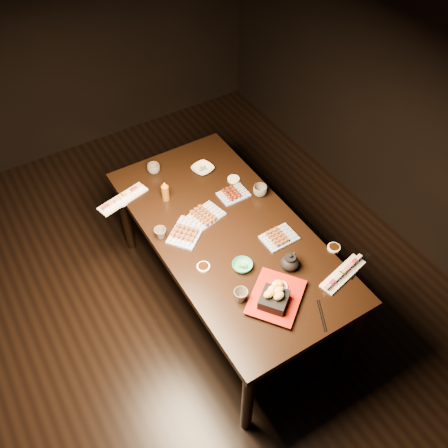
{
  "coord_description": "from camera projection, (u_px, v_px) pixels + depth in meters",
  "views": [
    {
      "loc": [
        -0.66,
        -1.55,
        3.09
      ],
      "look_at": [
        0.45,
        0.26,
        0.77
      ],
      "focal_mm": 40.0,
      "sensor_mm": 36.0,
      "label": 1
    }
  ],
  "objects": [
    {
      "name": "yakitori_plate_center",
      "position": [
        206.0,
        214.0,
        3.19
      ],
      "size": [
        0.25,
        0.2,
        0.06
      ],
      "primitive_type": null,
      "rotation": [
        0.0,
        0.0,
        0.22
      ],
      "color": "#828EB6",
      "rests_on": "dining_table"
    },
    {
      "name": "tsukune_plate",
      "position": [
        233.0,
        193.0,
        3.33
      ],
      "size": [
        0.2,
        0.14,
        0.05
      ],
      "primitive_type": null,
      "rotation": [
        0.0,
        0.0,
        0.01
      ],
      "color": "#828EB6",
      "rests_on": "dining_table"
    },
    {
      "name": "yakitori_plate_right",
      "position": [
        279.0,
        236.0,
        3.07
      ],
      "size": [
        0.21,
        0.16,
        0.05
      ],
      "primitive_type": null,
      "rotation": [
        0.0,
        0.0,
        0.02
      ],
      "color": "#828EB6",
      "rests_on": "dining_table"
    },
    {
      "name": "dining_table",
      "position": [
        228.0,
        268.0,
        3.4
      ],
      "size": [
        1.38,
        1.98,
        0.75
      ],
      "primitive_type": "cube",
      "rotation": [
        0.0,
        0.0,
        0.29
      ],
      "color": "black",
      "rests_on": "ground"
    },
    {
      "name": "sauce_dish_se",
      "position": [
        334.0,
        248.0,
        3.03
      ],
      "size": [
        0.11,
        0.11,
        0.01
      ],
      "primitive_type": "cylinder",
      "rotation": [
        0.0,
        0.0,
        0.51
      ],
      "color": "white",
      "rests_on": "dining_table"
    },
    {
      "name": "chopsticks_se",
      "position": [
        360.0,
        266.0,
        2.94
      ],
      "size": [
        0.24,
        0.1,
        0.01
      ],
      "primitive_type": null,
      "rotation": [
        0.0,
        0.0,
        0.34
      ],
      "color": "black",
      "rests_on": "dining_table"
    },
    {
      "name": "yakitori_plate_left",
      "position": [
        186.0,
        230.0,
        3.09
      ],
      "size": [
        0.3,
        0.29,
        0.06
      ],
      "primitive_type": null,
      "rotation": [
        0.0,
        0.0,
        0.66
      ],
      "color": "#828EB6",
      "rests_on": "dining_table"
    },
    {
      "name": "chopsticks_near",
      "position": [
        321.0,
        315.0,
        2.71
      ],
      "size": [
        0.11,
        0.19,
        0.01
      ],
      "primitive_type": null,
      "rotation": [
        0.0,
        0.0,
        1.1
      ],
      "color": "black",
      "rests_on": "dining_table"
    },
    {
      "name": "teacup_near_left",
      "position": [
        241.0,
        295.0,
        2.75
      ],
      "size": [
        0.11,
        0.11,
        0.07
      ],
      "primitive_type": "imported",
      "rotation": [
        0.0,
        0.0,
        0.64
      ],
      "color": "#534B40",
      "rests_on": "dining_table"
    },
    {
      "name": "teacup_mid_right",
      "position": [
        260.0,
        191.0,
        3.32
      ],
      "size": [
        0.11,
        0.11,
        0.08
      ],
      "primitive_type": "imported",
      "rotation": [
        0.0,
        0.0,
        -0.11
      ],
      "color": "#534B40",
      "rests_on": "dining_table"
    },
    {
      "name": "sauce_dish_nw",
      "position": [
        121.0,
        202.0,
        3.29
      ],
      "size": [
        0.11,
        0.11,
        0.02
      ],
      "primitive_type": "cylinder",
      "rotation": [
        0.0,
        0.0,
        0.4
      ],
      "color": "white",
      "rests_on": "dining_table"
    },
    {
      "name": "sushi_platter_far",
      "position": [
        123.0,
        197.0,
        3.3
      ],
      "size": [
        0.37,
        0.18,
        0.04
      ],
      "primitive_type": null,
      "rotation": [
        0.0,
        0.0,
        3.39
      ],
      "color": "white",
      "rests_on": "dining_table"
    },
    {
      "name": "teapot",
      "position": [
        290.0,
        261.0,
        2.89
      ],
      "size": [
        0.18,
        0.18,
        0.11
      ],
      "primitive_type": null,
      "rotation": [
        0.0,
        0.0,
        0.51
      ],
      "color": "black",
      "rests_on": "dining_table"
    },
    {
      "name": "edamame_bowl_cream",
      "position": [
        203.0,
        169.0,
        3.5
      ],
      "size": [
        0.17,
        0.17,
        0.04
      ],
      "primitive_type": "imported",
      "rotation": [
        0.0,
        0.0,
        0.24
      ],
      "color": "beige",
      "rests_on": "dining_table"
    },
    {
      "name": "sushi_platter_near",
      "position": [
        343.0,
        272.0,
        2.88
      ],
      "size": [
        0.34,
        0.16,
        0.04
      ],
      "primitive_type": null,
      "rotation": [
        0.0,
        0.0,
        0.23
      ],
      "color": "white",
      "rests_on": "dining_table"
    },
    {
      "name": "teacup_far_right",
      "position": [
        154.0,
        169.0,
        3.47
      ],
      "size": [
        0.11,
        0.11,
        0.07
      ],
      "primitive_type": "imported",
      "rotation": [
        0.0,
        0.0,
        0.3
      ],
      "color": "#534B40",
      "rests_on": "dining_table"
    },
    {
      "name": "edamame_bowl_green",
      "position": [
        242.0,
        266.0,
        2.92
      ],
      "size": [
        0.17,
        0.17,
        0.04
      ],
      "primitive_type": "imported",
      "rotation": [
        0.0,
        0.0,
        0.54
      ],
      "color": "#2E8D6C",
      "rests_on": "dining_table"
    },
    {
      "name": "sauce_dish_west",
      "position": [
        203.0,
        267.0,
        2.93
      ],
      "size": [
        0.1,
        0.1,
        0.01
      ],
      "primitive_type": "cylinder",
      "rotation": [
        0.0,
        0.0,
        0.42
      ],
      "color": "white",
      "rests_on": "dining_table"
    },
    {
      "name": "tempura_tray",
      "position": [
        276.0,
        293.0,
        2.74
      ],
      "size": [
        0.43,
        0.42,
        0.12
      ],
      "primitive_type": null,
      "rotation": [
        0.0,
        0.0,
        0.64
      ],
      "color": "black",
      "rests_on": "dining_table"
    },
    {
      "name": "teacup_far_left",
      "position": [
        160.0,
        233.0,
        3.07
      ],
      "size": [
        0.11,
        0.11,
        0.07
      ],
      "primitive_type": "imported",
      "rotation": [
        0.0,
        0.0,
        0.7
      ],
      "color": "#534B40",
      "rests_on": "dining_table"
    },
    {
      "name": "ground",
      "position": [
        188.0,
        349.0,
        3.4
      ],
      "size": [
        5.0,
        5.0,
        0.0
      ],
      "primitive_type": "plane",
      "color": "black",
      "rests_on": "ground"
    },
    {
      "name": "sauce_dish_east",
      "position": [
        234.0,
        179.0,
        3.44
      ],
      "size": [
        0.1,
        0.1,
        0.01
      ],
      "primitive_type": "cylinder",
      "rotation": [
        0.0,
        0.0,
        0.17
      ],
      "color": "white",
      "rests_on": "dining_table"
    },
    {
      "name": "condiment_bottle",
      "position": [
        165.0,
        191.0,
        3.26
      ],
      "size": [
        0.06,
        0.06,
        0.15
      ],
      "primitive_type": "cylinder",
      "rotation": [
        0.0,
        0.0,
        0.4
      ],
      "color": "brown",
      "rests_on": "dining_table"
    }
  ]
}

